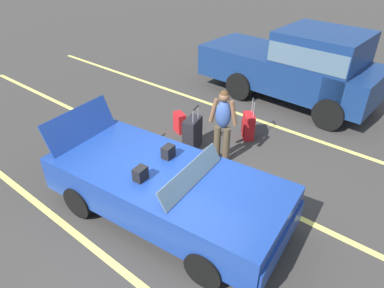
{
  "coord_description": "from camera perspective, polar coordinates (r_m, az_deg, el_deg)",
  "views": [
    {
      "loc": [
        3.18,
        -3.24,
        4.35
      ],
      "look_at": [
        -0.38,
        1.17,
        0.75
      ],
      "focal_mm": 32.28,
      "sensor_mm": 36.0,
      "label": 1
    }
  ],
  "objects": [
    {
      "name": "convertible_car",
      "position": [
        5.8,
        -2.72,
        -7.98
      ],
      "size": [
        4.32,
        2.18,
        1.52
      ],
      "rotation": [
        0.0,
        0.0,
        0.11
      ],
      "color": "navy",
      "rests_on": "ground_plane"
    },
    {
      "name": "suitcase_medium_bright",
      "position": [
        8.32,
        9.28,
        2.96
      ],
      "size": [
        0.44,
        0.46,
        1.01
      ],
      "rotation": [
        0.0,
        0.0,
        3.83
      ],
      "color": "red",
      "rests_on": "ground_plane"
    },
    {
      "name": "lot_line_far",
      "position": [
        9.1,
        13.54,
        2.89
      ],
      "size": [
        18.0,
        0.12,
        0.01
      ],
      "primitive_type": "cube",
      "color": "#EAE066",
      "rests_on": "ground_plane"
    },
    {
      "name": "suitcase_large_black",
      "position": [
        7.8,
        0.04,
        1.75
      ],
      "size": [
        0.39,
        0.53,
        1.04
      ],
      "rotation": [
        0.0,
        0.0,
        3.37
      ],
      "color": "black",
      "rests_on": "ground_plane"
    },
    {
      "name": "parked_pickup_truck_near",
      "position": [
        10.15,
        17.65,
        12.32
      ],
      "size": [
        5.08,
        2.23,
        2.1
      ],
      "rotation": [
        0.0,
        0.0,
        -0.04
      ],
      "color": "navy",
      "rests_on": "ground_plane"
    },
    {
      "name": "lot_line_mid",
      "position": [
        7.1,
        3.5,
        -5.4
      ],
      "size": [
        18.0,
        0.12,
        0.01
      ],
      "primitive_type": "cube",
      "color": "#EAE066",
      "rests_on": "ground_plane"
    },
    {
      "name": "suitcase_small_carryon",
      "position": [
        8.5,
        -2.02,
        3.57
      ],
      "size": [
        0.39,
        0.32,
        0.5
      ],
      "rotation": [
        0.0,
        0.0,
        1.16
      ],
      "color": "red",
      "rests_on": "ground_plane"
    },
    {
      "name": "ground_plane",
      "position": [
        6.29,
        -4.08,
        -11.44
      ],
      "size": [
        80.0,
        80.0,
        0.0
      ],
      "primitive_type": "plane",
      "color": "#383533"
    },
    {
      "name": "traveler_person",
      "position": [
        7.1,
        5.11,
        3.5
      ],
      "size": [
        0.6,
        0.32,
        1.65
      ],
      "rotation": [
        0.0,
        0.0,
        -1.22
      ],
      "color": "#4C3F2D",
      "rests_on": "ground_plane"
    },
    {
      "name": "lot_line_near",
      "position": [
        5.72,
        -13.45,
        -18.29
      ],
      "size": [
        18.0,
        0.12,
        0.01
      ],
      "primitive_type": "cube",
      "color": "#EAE066",
      "rests_on": "ground_plane"
    }
  ]
}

